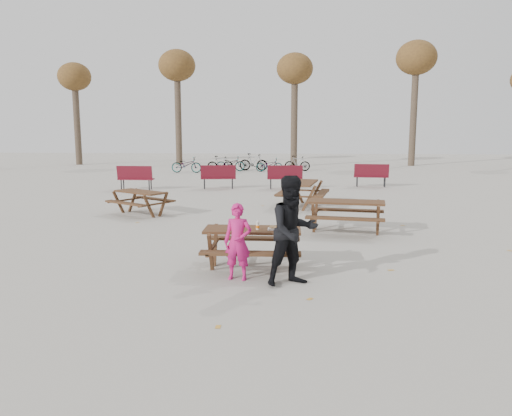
# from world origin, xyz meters

# --- Properties ---
(ground) EXTENTS (80.00, 80.00, 0.00)m
(ground) POSITION_xyz_m (0.00, 0.00, 0.00)
(ground) COLOR gray
(ground) RESTS_ON ground
(main_picnic_table) EXTENTS (1.80, 1.45, 0.78)m
(main_picnic_table) POSITION_xyz_m (0.00, 0.00, 0.59)
(main_picnic_table) COLOR #382414
(main_picnic_table) RESTS_ON ground
(food_tray) EXTENTS (0.18, 0.11, 0.03)m
(food_tray) POSITION_xyz_m (0.38, -0.12, 0.79)
(food_tray) COLOR white
(food_tray) RESTS_ON main_picnic_table
(bread_roll) EXTENTS (0.14, 0.06, 0.05)m
(bread_roll) POSITION_xyz_m (0.38, -0.12, 0.83)
(bread_roll) COLOR tan
(bread_roll) RESTS_ON food_tray
(soda_bottle) EXTENTS (0.07, 0.07, 0.17)m
(soda_bottle) POSITION_xyz_m (0.10, -0.10, 0.85)
(soda_bottle) COLOR silver
(soda_bottle) RESTS_ON main_picnic_table
(child) EXTENTS (0.53, 0.38, 1.35)m
(child) POSITION_xyz_m (-0.21, -0.68, 0.68)
(child) COLOR #BD1766
(child) RESTS_ON ground
(adult) EXTENTS (1.13, 1.04, 1.86)m
(adult) POSITION_xyz_m (0.75, -0.91, 0.93)
(adult) COLOR black
(adult) RESTS_ON ground
(picnic_table_east) EXTENTS (2.11, 1.80, 0.81)m
(picnic_table_east) POSITION_xyz_m (2.12, 3.39, 0.41)
(picnic_table_east) COLOR #382414
(picnic_table_east) RESTS_ON ground
(picnic_table_north) EXTENTS (2.14, 2.04, 0.72)m
(picnic_table_north) POSITION_xyz_m (-3.82, 5.61, 0.36)
(picnic_table_north) COLOR #382414
(picnic_table_north) RESTS_ON ground
(picnic_table_far) EXTENTS (1.89, 2.19, 0.83)m
(picnic_table_far) POSITION_xyz_m (1.15, 7.44, 0.42)
(picnic_table_far) COLOR #382414
(picnic_table_far) RESTS_ON ground
(park_bench_row) EXTENTS (11.68, 2.24, 1.03)m
(park_bench_row) POSITION_xyz_m (-0.83, 12.28, 0.52)
(park_bench_row) COLOR maroon
(park_bench_row) RESTS_ON ground
(bicycle_row) EXTENTS (8.09, 2.35, 1.04)m
(bicycle_row) POSITION_xyz_m (-2.30, 20.37, 0.46)
(bicycle_row) COLOR black
(bicycle_row) RESTS_ON ground
(tree_row) EXTENTS (32.17, 3.52, 8.26)m
(tree_row) POSITION_xyz_m (0.90, 25.15, 6.19)
(tree_row) COLOR #382B21
(tree_row) RESTS_ON ground
(fallen_leaves) EXTENTS (11.00, 11.00, 0.01)m
(fallen_leaves) POSITION_xyz_m (0.50, 2.50, 0.00)
(fallen_leaves) COLOR #C4892F
(fallen_leaves) RESTS_ON ground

